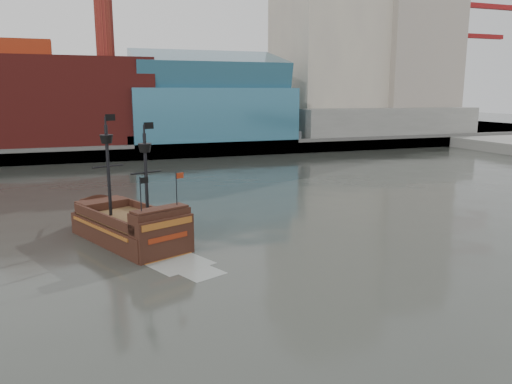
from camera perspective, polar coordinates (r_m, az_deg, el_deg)
name	(u,v)px	position (r m, az deg, el deg)	size (l,w,h in m)	color
ground	(355,298)	(29.10, 11.27, -11.76)	(400.00, 400.00, 0.00)	#262823
promenade_far	(142,138)	(116.09, -12.88, 6.00)	(220.00, 60.00, 2.00)	slate
seawall	(164,151)	(87.01, -10.43, 4.58)	(220.00, 1.00, 2.60)	#4C4C49
skyline	(167,26)	(109.86, -10.11, 18.13)	(149.00, 45.00, 62.00)	brown
crane_a	(460,60)	(140.16, 22.27, 13.75)	(22.50, 4.00, 32.25)	slate
crane_b	(461,76)	(153.86, 22.36, 12.14)	(19.10, 4.00, 26.25)	slate
pirate_ship	(130,230)	(39.43, -14.20, -4.25)	(9.19, 14.41, 10.40)	black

